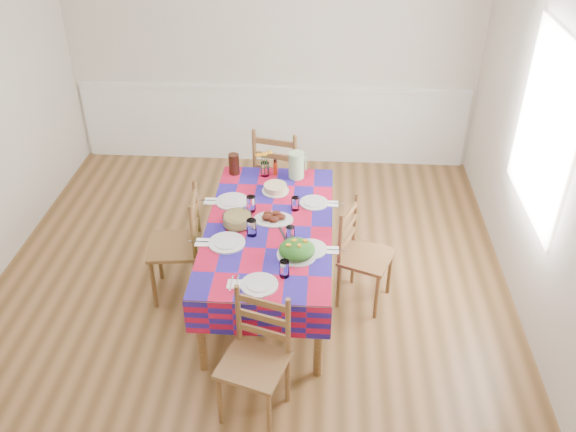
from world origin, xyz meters
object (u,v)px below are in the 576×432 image
at_px(meat_platter, 273,218).
at_px(green_pitcher, 296,165).
at_px(chair_left, 180,245).
at_px(chair_right, 362,256).
at_px(tea_pitcher, 234,164).
at_px(dining_table, 270,233).
at_px(chair_near, 256,360).
at_px(chair_far, 280,176).

bearing_deg(meat_platter, green_pitcher, 78.32).
height_order(meat_platter, chair_left, chair_left).
distance_m(green_pitcher, chair_right, 1.04).
height_order(green_pitcher, chair_left, chair_left).
bearing_deg(tea_pitcher, green_pitcher, -2.97).
height_order(dining_table, chair_right, chair_right).
height_order(chair_near, chair_left, chair_left).
relative_size(tea_pitcher, chair_left, 0.19).
bearing_deg(meat_platter, chair_right, -4.20).
relative_size(green_pitcher, chair_right, 0.26).
height_order(tea_pitcher, chair_near, chair_near).
relative_size(tea_pitcher, chair_right, 0.21).
height_order(dining_table, chair_left, chair_left).
bearing_deg(green_pitcher, tea_pitcher, 177.03).
distance_m(dining_table, meat_platter, 0.13).
relative_size(dining_table, tea_pitcher, 9.81).
relative_size(chair_far, chair_left, 1.05).
bearing_deg(chair_left, chair_far, 141.22).
height_order(meat_platter, green_pitcher, green_pitcher).
xyz_separation_m(chair_near, chair_right, (0.74, 1.19, -0.01)).
bearing_deg(chair_far, meat_platter, 105.30).
bearing_deg(chair_near, dining_table, 107.93).
relative_size(meat_platter, chair_near, 0.34).
relative_size(meat_platter, chair_left, 0.32).
distance_m(tea_pitcher, chair_left, 0.94).
bearing_deg(chair_far, green_pitcher, 128.38).
relative_size(tea_pitcher, chair_far, 0.18).
distance_m(green_pitcher, chair_far, 0.55).
relative_size(dining_table, chair_near, 2.01).
bearing_deg(chair_right, dining_table, 112.82).
distance_m(meat_platter, chair_right, 0.79).
bearing_deg(green_pitcher, chair_far, 114.98).
height_order(meat_platter, chair_far, chair_far).
bearing_deg(chair_right, green_pitcher, 58.66).
xyz_separation_m(green_pitcher, chair_near, (-0.16, -1.96, -0.39)).
xyz_separation_m(tea_pitcher, chair_right, (1.14, -0.79, -0.38)).
height_order(meat_platter, chair_right, chair_right).
xyz_separation_m(dining_table, meat_platter, (0.03, 0.07, 0.10)).
relative_size(dining_table, green_pitcher, 7.79).
distance_m(meat_platter, chair_far, 1.13).
relative_size(green_pitcher, chair_far, 0.23).
relative_size(dining_table, chair_left, 1.89).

